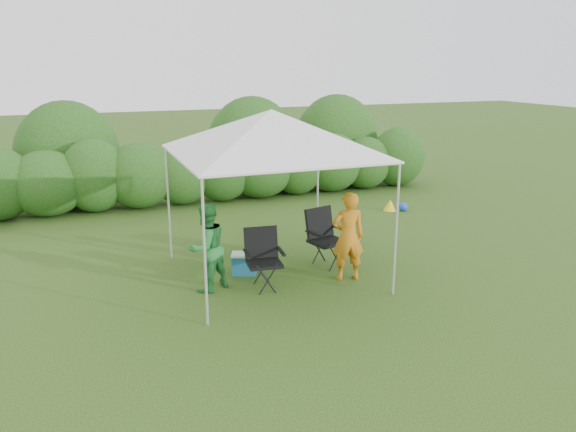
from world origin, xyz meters
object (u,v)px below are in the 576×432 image
object	(u,v)px
chair_right	(324,233)
chair_left	(263,254)
woman	(207,247)
cooler	(244,263)
canopy	(272,132)
man	(348,236)

from	to	relation	value
chair_right	chair_left	xyz separation A→B (m)	(-1.36, -0.60, -0.03)
chair_left	woman	world-z (taller)	woman
chair_right	cooler	distance (m)	1.54
chair_right	woman	distance (m)	2.28
canopy	man	size ratio (longest dim) A/B	2.05
canopy	chair_right	xyz separation A→B (m)	(1.03, 0.13, -1.88)
chair_left	cooler	bearing A→B (deg)	106.92
cooler	canopy	bearing A→B (deg)	-2.86
canopy	chair_right	world-z (taller)	canopy
chair_left	man	size ratio (longest dim) A/B	0.65
man	cooler	bearing A→B (deg)	-18.94
man	chair_right	bearing A→B (deg)	-74.65
man	woman	distance (m)	2.34
chair_left	cooler	xyz separation A→B (m)	(-0.12, 0.67, -0.37)
canopy	chair_right	distance (m)	2.14
canopy	chair_left	size ratio (longest dim) A/B	3.17
woman	chair_left	bearing A→B (deg)	139.83
canopy	cooler	distance (m)	2.33
chair_left	canopy	bearing A→B (deg)	61.25
man	woman	xyz separation A→B (m)	(-2.31, 0.38, -0.03)
canopy	man	world-z (taller)	canopy
canopy	woman	size ratio (longest dim) A/B	2.14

